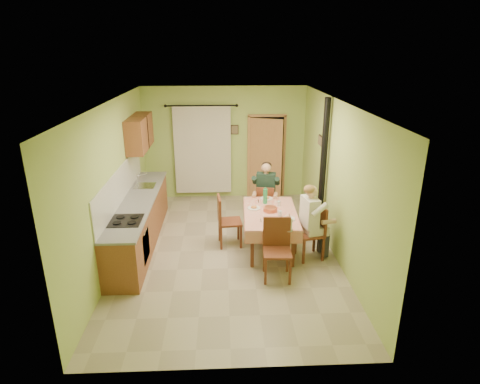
{
  "coord_description": "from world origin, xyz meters",
  "views": [
    {
      "loc": [
        -0.07,
        -6.84,
        3.67
      ],
      "look_at": [
        0.25,
        0.1,
        1.15
      ],
      "focal_mm": 30.0,
      "sensor_mm": 36.0,
      "label": 1
    }
  ],
  "objects_px": {
    "chair_near": "(277,262)",
    "man_far": "(266,187)",
    "man_right": "(311,213)",
    "chair_far": "(265,213)",
    "chair_left": "(229,231)",
    "stove_flue": "(322,188)",
    "chair_right": "(310,243)",
    "dining_table": "(270,230)"
  },
  "relations": [
    {
      "from": "dining_table",
      "to": "man_far",
      "type": "distance_m",
      "value": 1.18
    },
    {
      "from": "man_far",
      "to": "chair_far",
      "type": "bearing_deg",
      "value": -90.0
    },
    {
      "from": "dining_table",
      "to": "chair_near",
      "type": "relative_size",
      "value": 1.64
    },
    {
      "from": "chair_near",
      "to": "man_far",
      "type": "xyz_separation_m",
      "value": [
        0.03,
        2.1,
        0.59
      ]
    },
    {
      "from": "chair_left",
      "to": "man_far",
      "type": "distance_m",
      "value": 1.31
    },
    {
      "from": "chair_far",
      "to": "chair_left",
      "type": "height_order",
      "value": "chair_left"
    },
    {
      "from": "chair_right",
      "to": "stove_flue",
      "type": "distance_m",
      "value": 1.24
    },
    {
      "from": "chair_left",
      "to": "man_right",
      "type": "height_order",
      "value": "man_right"
    },
    {
      "from": "chair_far",
      "to": "man_right",
      "type": "height_order",
      "value": "man_right"
    },
    {
      "from": "chair_left",
      "to": "man_far",
      "type": "height_order",
      "value": "man_far"
    },
    {
      "from": "chair_left",
      "to": "man_right",
      "type": "relative_size",
      "value": 0.72
    },
    {
      "from": "chair_near",
      "to": "man_right",
      "type": "distance_m",
      "value": 1.11
    },
    {
      "from": "chair_far",
      "to": "chair_near",
      "type": "height_order",
      "value": "chair_near"
    },
    {
      "from": "chair_near",
      "to": "chair_left",
      "type": "bearing_deg",
      "value": -55.21
    },
    {
      "from": "chair_right",
      "to": "man_right",
      "type": "bearing_deg",
      "value": 90.0
    },
    {
      "from": "chair_far",
      "to": "chair_right",
      "type": "bearing_deg",
      "value": -54.57
    },
    {
      "from": "chair_far",
      "to": "chair_right",
      "type": "relative_size",
      "value": 0.92
    },
    {
      "from": "man_right",
      "to": "stove_flue",
      "type": "xyz_separation_m",
      "value": [
        0.4,
        0.93,
        0.15
      ]
    },
    {
      "from": "chair_near",
      "to": "chair_left",
      "type": "relative_size",
      "value": 1.02
    },
    {
      "from": "chair_far",
      "to": "chair_left",
      "type": "bearing_deg",
      "value": -122.96
    },
    {
      "from": "chair_left",
      "to": "man_far",
      "type": "xyz_separation_m",
      "value": [
        0.8,
        0.86,
        0.59
      ]
    },
    {
      "from": "dining_table",
      "to": "chair_far",
      "type": "xyz_separation_m",
      "value": [
        0.02,
        1.06,
        -0.09
      ]
    },
    {
      "from": "chair_far",
      "to": "man_right",
      "type": "relative_size",
      "value": 0.67
    },
    {
      "from": "dining_table",
      "to": "chair_near",
      "type": "height_order",
      "value": "chair_near"
    },
    {
      "from": "chair_right",
      "to": "man_far",
      "type": "xyz_separation_m",
      "value": [
        -0.67,
        1.45,
        0.59
      ]
    },
    {
      "from": "dining_table",
      "to": "stove_flue",
      "type": "height_order",
      "value": "stove_flue"
    },
    {
      "from": "dining_table",
      "to": "chair_right",
      "type": "relative_size",
      "value": 1.68
    },
    {
      "from": "chair_near",
      "to": "man_far",
      "type": "relative_size",
      "value": 0.74
    },
    {
      "from": "chair_left",
      "to": "man_right",
      "type": "bearing_deg",
      "value": 62.91
    },
    {
      "from": "chair_far",
      "to": "chair_near",
      "type": "bearing_deg",
      "value": -80.51
    },
    {
      "from": "chair_far",
      "to": "chair_right",
      "type": "distance_m",
      "value": 1.58
    },
    {
      "from": "man_far",
      "to": "man_right",
      "type": "bearing_deg",
      "value": -55.35
    },
    {
      "from": "chair_near",
      "to": "stove_flue",
      "type": "xyz_separation_m",
      "value": [
        1.08,
        1.59,
        0.73
      ]
    },
    {
      "from": "chair_right",
      "to": "man_far",
      "type": "relative_size",
      "value": 0.72
    },
    {
      "from": "chair_left",
      "to": "stove_flue",
      "type": "distance_m",
      "value": 2.03
    },
    {
      "from": "chair_left",
      "to": "chair_right",
      "type": "bearing_deg",
      "value": 63.21
    },
    {
      "from": "dining_table",
      "to": "chair_near",
      "type": "distance_m",
      "value": 1.04
    },
    {
      "from": "chair_far",
      "to": "chair_near",
      "type": "distance_m",
      "value": 2.09
    },
    {
      "from": "man_right",
      "to": "chair_near",
      "type": "bearing_deg",
      "value": 121.11
    },
    {
      "from": "chair_near",
      "to": "man_far",
      "type": "height_order",
      "value": "man_far"
    },
    {
      "from": "dining_table",
      "to": "man_right",
      "type": "bearing_deg",
      "value": -26.54
    },
    {
      "from": "dining_table",
      "to": "stove_flue",
      "type": "distance_m",
      "value": 1.38
    }
  ]
}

